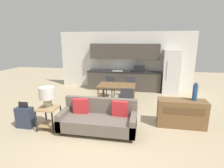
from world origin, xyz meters
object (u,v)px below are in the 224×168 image
refrigerator (171,72)px  table_lamp (47,95)px  dining_table (117,87)px  credenza (181,113)px  dining_chair_far_left (110,85)px  dining_chair_far_right (130,86)px  dining_chair_near_right (126,98)px  couch (99,119)px  vase (195,92)px  suitcase (25,117)px  side_table (49,114)px

refrigerator → table_lamp: (-3.61, -4.06, -0.02)m
dining_table → credenza: 2.45m
dining_table → dining_chair_far_left: size_ratio=1.54×
dining_chair_far_right → dining_chair_near_right: (0.02, -1.60, 0.00)m
refrigerator → couch: bearing=-119.8°
vase → dining_chair_near_right: (-1.85, 0.58, -0.47)m
credenza → suitcase: bearing=-168.6°
vase → dining_table: bearing=149.6°
suitcase → dining_chair_far_right: bearing=49.9°
refrigerator → dining_table: size_ratio=1.44×
vase → suitcase: 4.58m
refrigerator → dining_table: (-2.12, -1.93, -0.29)m
credenza → vase: size_ratio=2.64×
suitcase → side_table: bearing=4.8°
couch → credenza: couch is taller
couch → side_table: (-1.32, -0.13, 0.07)m
couch → table_lamp: bearing=-175.8°
dining_chair_near_right → suitcase: dining_chair_near_right is taller
credenza → dining_table: bearing=145.0°
dining_chair_near_right → dining_chair_far_left: bearing=-69.3°
dining_table → suitcase: size_ratio=1.84×
table_lamp → dining_chair_near_right: table_lamp is taller
credenza → suitcase: (-4.14, -0.83, -0.09)m
refrigerator → couch: (-2.27, -3.96, -0.63)m
couch → dining_chair_far_right: dining_chair_far_right is taller
refrigerator → dining_chair_far_left: (-2.54, -1.15, -0.46)m
credenza → vase: bearing=9.4°
suitcase → dining_chair_far_left: bearing=60.0°
dining_table → couch: size_ratio=0.69×
dining_chair_far_right → couch: bearing=-106.9°
dining_table → dining_chair_near_right: dining_chair_near_right is taller
dining_chair_far_left → couch: bearing=-78.4°
dining_table → suitcase: 3.12m
suitcase → table_lamp: bearing=7.7°
credenza → vase: (0.30, 0.05, 0.60)m
refrigerator → dining_table: bearing=-137.8°
dining_table → suitcase: (-2.15, -2.22, -0.37)m
couch → dining_chair_near_right: size_ratio=2.25×
dining_table → dining_chair_near_right: size_ratio=1.54×
couch → dining_chair_far_left: (-0.26, 2.81, 0.17)m
table_lamp → dining_chair_far_left: size_ratio=0.63×
refrigerator → dining_chair_near_right: size_ratio=2.22×
refrigerator → vase: size_ratio=4.00×
dining_table → dining_chair_near_right: 0.90m
dining_chair_far_right → suitcase: dining_chair_far_right is taller
dining_table → suitcase: dining_table is taller
refrigerator → credenza: size_ratio=1.52×
couch → vase: (2.44, 0.69, 0.64)m
dining_chair_far_left → refrigerator: bearing=30.6°
dining_table → dining_chair_far_left: (-0.42, 0.77, -0.17)m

